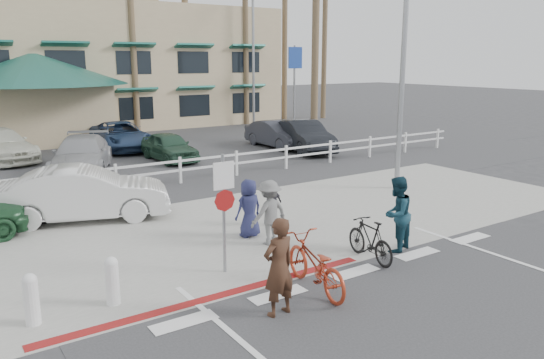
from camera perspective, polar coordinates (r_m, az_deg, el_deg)
ground at (r=11.37m, az=10.91°, el=-10.81°), size 140.00×140.00×0.00m
bike_path at (r=10.20m, az=19.05°, el=-14.17°), size 12.00×16.00×0.01m
sidewalk_plaza at (r=14.68m, az=-1.53°, el=-5.07°), size 22.00×7.00×0.01m
cross_street at (r=18.05m, az=-8.33°, el=-1.78°), size 40.00×5.00×0.01m
parking_lot at (r=26.77m, az=-17.18°, el=2.55°), size 50.00×16.00×0.01m
curb_red at (r=10.61m, az=-5.79°, el=-12.36°), size 7.00×0.25×0.02m
rail_fence at (r=19.92m, az=-9.57°, el=1.02°), size 29.40×0.16×1.00m
building at (r=39.48m, az=-20.56°, el=13.69°), size 28.00×16.00×11.30m
sign_post at (r=11.24m, az=-5.22°, el=-3.04°), size 0.50×0.10×2.90m
bollard_0 at (r=10.49m, az=-16.82°, el=-10.39°), size 0.26×0.26×0.95m
bollard_1 at (r=10.23m, az=-24.47°, el=-11.65°), size 0.26×0.26×0.95m
streetlight_0 at (r=18.94m, az=13.94°, el=12.42°), size 0.60×2.00×9.00m
streetlight_1 at (r=36.86m, az=-2.02°, el=13.19°), size 0.60×2.00×9.50m
info_sign at (r=36.36m, az=2.41°, el=10.12°), size 1.20×0.16×5.60m
palm_4 at (r=34.27m, az=-22.13°, el=16.93°), size 4.00×4.00×15.00m
palm_5 at (r=34.34m, az=-14.85°, el=15.74°), size 4.00×4.00×13.00m
palm_7 at (r=37.80m, az=-2.89°, el=16.59°), size 4.00×4.00×14.00m
palm_8 at (r=40.85m, az=1.38°, el=17.02°), size 4.00×4.00×15.00m
palm_9 at (r=41.80m, az=5.69°, el=15.50°), size 4.00×4.00×13.00m
palm_11 at (r=29.83m, az=4.75°, el=17.57°), size 4.00×4.00×14.00m
bike_red at (r=10.63m, az=4.62°, el=-9.09°), size 1.00×2.18×1.11m
rider_red at (r=9.52m, az=0.73°, el=-9.40°), size 0.71×0.51×1.83m
bike_black at (r=12.36m, az=10.50°, el=-6.40°), size 0.66×1.68×0.98m
rider_black at (r=12.97m, az=13.24°, el=-3.64°), size 1.06×0.94×1.83m
pedestrian_a at (r=13.10m, az=-0.31°, el=-3.58°), size 1.11×0.72×1.63m
pedestrian_child at (r=14.64m, az=0.11°, el=-2.68°), size 0.76×0.50×1.20m
pedestrian_b at (r=13.67m, az=-2.49°, el=-3.11°), size 0.79×0.55×1.53m
car_white_sedan at (r=15.99m, az=-19.52°, el=-1.45°), size 4.97×3.01×1.55m
lot_car_1 at (r=22.76m, az=-19.81°, el=2.50°), size 3.82×5.45×1.46m
lot_car_2 at (r=24.48m, az=-10.99°, el=3.49°), size 1.60×3.80×1.28m
lot_car_3 at (r=27.72m, az=0.54°, el=4.89°), size 1.53×4.20×1.37m
lot_car_4 at (r=26.89m, az=-27.24°, el=3.31°), size 3.09×5.34×1.46m
lot_car_5 at (r=28.04m, az=-15.98°, el=4.53°), size 2.69×5.21×1.41m
lot_car_6 at (r=26.49m, az=3.46°, el=4.68°), size 2.71×4.91×1.53m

